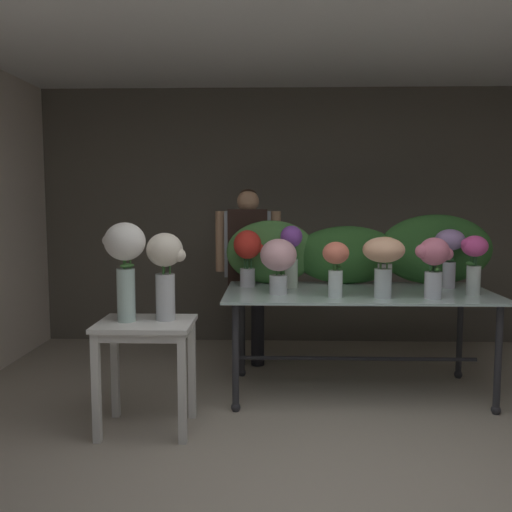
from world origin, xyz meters
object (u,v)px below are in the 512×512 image
vase_white_roses_tall (125,257)px  vase_blush_snapdragons (278,260)px  vase_scarlet_peonies (248,252)px  vase_peach_ranunculus (383,258)px  florist (248,258)px  vase_coral_carnations (336,264)px  side_table_white (146,339)px  vase_fuchsia_stock (474,259)px  vase_sunset_anemones (385,256)px  vase_cream_lisianthus_tall (165,267)px  display_table_glass (358,305)px  vase_lilac_lilies (450,249)px  vase_rosy_roses (434,261)px  vase_violet_hydrangea (292,252)px

vase_white_roses_tall → vase_blush_snapdragons: bearing=30.9°
vase_scarlet_peonies → vase_peach_ranunculus: vase_scarlet_peonies is taller
florist → vase_blush_snapdragons: (0.27, -0.87, 0.08)m
vase_peach_ranunculus → vase_coral_carnations: bearing=177.8°
side_table_white → vase_fuchsia_stock: size_ratio=1.65×
florist → vase_coral_carnations: florist is taller
vase_sunset_anemones → vase_cream_lisianthus_tall: bearing=-155.2°
display_table_glass → vase_scarlet_peonies: 0.98m
vase_lilac_lilies → vase_fuchsia_stock: bearing=-76.3°
display_table_glass → vase_peach_ranunculus: vase_peach_ranunculus is taller
vase_fuchsia_stock → vase_white_roses_tall: vase_white_roses_tall is taller
florist → vase_fuchsia_stock: size_ratio=3.64×
vase_coral_carnations → vase_blush_snapdragons: bearing=161.8°
vase_fuchsia_stock → vase_rosy_roses: size_ratio=1.01×
side_table_white → vase_cream_lisianthus_tall: size_ratio=1.27×
vase_fuchsia_stock → vase_white_roses_tall: 2.54m
florist → vase_cream_lisianthus_tall: 1.51m
display_table_glass → florist: bearing=140.9°
florist → vase_sunset_anemones: 1.31m
vase_coral_carnations → vase_violet_hydrangea: (-0.31, 0.44, 0.04)m
vase_blush_snapdragons → vase_coral_carnations: bearing=-18.2°
vase_blush_snapdragons → display_table_glass: bearing=13.0°
florist → vase_lilac_lilies: bearing=-18.3°
vase_rosy_roses → side_table_white: bearing=-167.6°
vase_sunset_anemones → vase_white_roses_tall: bearing=-156.9°
display_table_glass → vase_coral_carnations: (-0.21, -0.28, 0.36)m
vase_rosy_roses → vase_violet_hydrangea: 1.11m
vase_coral_carnations → vase_lilac_lilies: bearing=25.7°
vase_rosy_roses → vase_sunset_anemones: vase_rosy_roses is taller
vase_violet_hydrangea → florist: bearing=123.5°
display_table_glass → vase_blush_snapdragons: 0.74m
vase_sunset_anemones → vase_violet_hydrangea: vase_violet_hydrangea is taller
vase_rosy_roses → vase_cream_lisianthus_tall: 1.91m
vase_violet_hydrangea → vase_peach_ranunculus: 0.79m
display_table_glass → vase_lilac_lilies: vase_lilac_lilies is taller
florist → vase_fuchsia_stock: (1.73, -0.87, 0.09)m
florist → vase_cream_lisianthus_tall: size_ratio=2.80×
vase_fuchsia_stock → vase_violet_hydrangea: size_ratio=0.89×
vase_scarlet_peonies → vase_rosy_roses: size_ratio=1.05×
florist → vase_coral_carnations: size_ratio=3.98×
side_table_white → vase_violet_hydrangea: bearing=42.4°
vase_lilac_lilies → vase_white_roses_tall: 2.56m
vase_scarlet_peonies → vase_fuchsia_stock: bearing=-11.5°
vase_white_roses_tall → vase_sunset_anemones: bearing=23.1°
vase_violet_hydrangea → vase_cream_lisianthus_tall: size_ratio=0.87×
vase_fuchsia_stock → vase_violet_hydrangea: 1.39m
side_table_white → florist: florist is taller
vase_lilac_lilies → vase_sunset_anemones: 0.57m
side_table_white → vase_cream_lisianthus_tall: bearing=21.1°
vase_sunset_anemones → vase_fuchsia_stock: bearing=-15.9°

